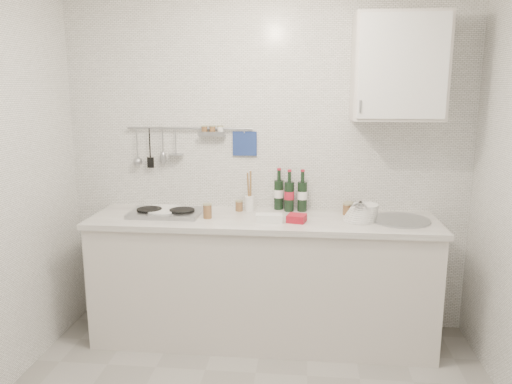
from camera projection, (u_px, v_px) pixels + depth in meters
back_wall at (266, 165)px, 3.74m from camera, size 3.00×0.02×2.50m
counter at (263, 282)px, 3.62m from camera, size 2.44×0.64×0.96m
wall_rail at (187, 141)px, 3.73m from camera, size 0.98×0.09×0.34m
wall_cabinet at (398, 67)px, 3.33m from camera, size 0.60×0.38×0.70m
plate_stack_hob at (162, 211)px, 3.61m from camera, size 0.29×0.29×0.04m
plate_stack_sink at (362, 213)px, 3.43m from camera, size 0.25×0.23×0.12m
wine_bottles at (290, 190)px, 3.69m from camera, size 0.25×0.13×0.31m
butter_dish at (269, 218)px, 3.40m from camera, size 0.19×0.11×0.05m
strawberry_punnet at (297, 218)px, 3.40m from camera, size 0.14×0.14×0.05m
utensil_crock at (249, 201)px, 3.70m from camera, size 0.07×0.07×0.30m
jar_a at (239, 206)px, 3.70m from camera, size 0.06×0.06×0.08m
jar_b at (349, 207)px, 3.65m from camera, size 0.07×0.07×0.08m
jar_c at (347, 209)px, 3.58m from camera, size 0.07×0.07×0.08m
jar_d at (207, 211)px, 3.49m from camera, size 0.06×0.06×0.11m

